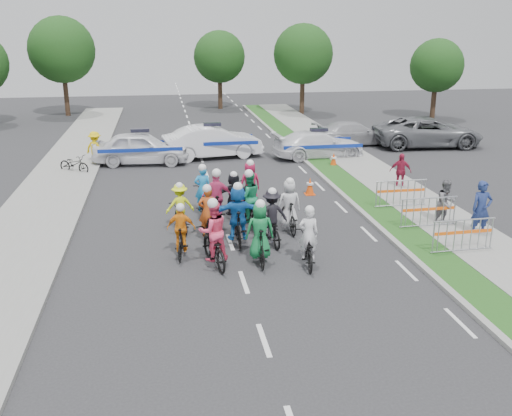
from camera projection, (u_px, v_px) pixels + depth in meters
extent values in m
plane|color=#28282B|center=(244.00, 282.00, 15.23)|extent=(90.00, 90.00, 0.00)
cube|color=gray|center=(363.00, 213.00, 20.72)|extent=(0.20, 60.00, 0.12)
cube|color=#254C18|center=(381.00, 212.00, 20.83)|extent=(1.20, 60.00, 0.11)
cube|color=gray|center=(427.00, 209.00, 21.11)|extent=(2.40, 60.00, 0.13)
cube|color=gray|center=(28.00, 231.00, 18.89)|extent=(3.00, 60.00, 0.13)
imported|color=black|center=(308.00, 249.00, 16.23)|extent=(0.84, 1.84, 0.93)
imported|color=white|center=(308.00, 234.00, 16.03)|extent=(0.61, 0.44, 1.55)
sphere|color=white|center=(310.00, 210.00, 15.77)|extent=(0.27, 0.27, 0.27)
imported|color=black|center=(260.00, 244.00, 16.38)|extent=(0.58, 1.85, 1.10)
imported|color=#167A3D|center=(260.00, 230.00, 16.19)|extent=(0.83, 0.55, 1.65)
sphere|color=white|center=(260.00, 204.00, 15.91)|extent=(0.29, 0.29, 0.29)
imported|color=black|center=(213.00, 248.00, 16.21)|extent=(1.08, 2.08, 1.04)
imported|color=#FF4673|center=(213.00, 231.00, 16.00)|extent=(0.96, 0.81, 1.73)
sphere|color=white|center=(213.00, 203.00, 15.70)|extent=(0.30, 0.30, 0.30)
imported|color=black|center=(182.00, 241.00, 16.84)|extent=(0.69, 1.64, 0.96)
imported|color=orange|center=(181.00, 228.00, 16.66)|extent=(0.89, 0.47, 1.44)
sphere|color=white|center=(180.00, 207.00, 16.42)|extent=(0.25, 0.25, 0.25)
imported|color=black|center=(271.00, 229.00, 17.87)|extent=(0.77, 1.85, 0.95)
imported|color=black|center=(272.00, 214.00, 17.67)|extent=(1.06, 0.67, 1.58)
sphere|color=white|center=(272.00, 192.00, 17.40)|extent=(0.27, 0.27, 0.27)
imported|color=black|center=(238.00, 226.00, 17.81)|extent=(0.62, 1.94, 1.16)
imported|color=blue|center=(238.00, 212.00, 17.62)|extent=(1.63, 0.58, 1.73)
sphere|color=white|center=(238.00, 187.00, 17.33)|extent=(0.30, 0.30, 0.30)
imported|color=black|center=(208.00, 226.00, 18.08)|extent=(0.67, 1.85, 0.97)
imported|color=#BB4917|center=(207.00, 211.00, 17.88)|extent=(0.59, 0.39, 1.61)
sphere|color=white|center=(207.00, 189.00, 17.61)|extent=(0.28, 0.28, 0.28)
imported|color=black|center=(289.00, 216.00, 18.91)|extent=(0.59, 1.80, 1.07)
imported|color=silver|center=(289.00, 203.00, 18.73)|extent=(0.81, 0.55, 1.60)
sphere|color=white|center=(290.00, 182.00, 18.46)|extent=(0.28, 0.28, 0.28)
imported|color=black|center=(249.00, 211.00, 19.42)|extent=(1.00, 2.06, 1.04)
imported|color=#198C58|center=(249.00, 197.00, 19.21)|extent=(0.93, 0.78, 1.73)
sphere|color=white|center=(249.00, 174.00, 18.92)|extent=(0.30, 0.30, 0.30)
imported|color=black|center=(217.00, 210.00, 19.38)|extent=(0.64, 1.97, 1.17)
imported|color=#DF3D7B|center=(217.00, 197.00, 19.19)|extent=(1.05, 0.48, 1.75)
sphere|color=white|center=(217.00, 173.00, 18.89)|extent=(0.30, 0.30, 0.30)
imported|color=black|center=(180.00, 218.00, 18.99)|extent=(0.88, 1.74, 0.87)
imported|color=#E7FF1A|center=(180.00, 205.00, 18.80)|extent=(1.02, 0.71, 1.45)
sphere|color=white|center=(179.00, 186.00, 18.55)|extent=(0.25, 0.25, 0.25)
imported|color=black|center=(234.00, 205.00, 20.19)|extent=(0.70, 1.71, 1.00)
imported|color=black|center=(234.00, 194.00, 20.02)|extent=(1.44, 0.64, 1.50)
sphere|color=white|center=(234.00, 175.00, 19.76)|extent=(0.26, 0.26, 0.26)
imported|color=black|center=(203.00, 202.00, 20.56)|extent=(0.70, 1.90, 0.99)
imported|color=#1D8EDB|center=(203.00, 189.00, 20.35)|extent=(0.61, 0.41, 1.65)
sphere|color=white|center=(202.00, 168.00, 20.07)|extent=(0.29, 0.29, 0.29)
imported|color=black|center=(250.00, 194.00, 21.31)|extent=(0.80, 1.86, 1.08)
imported|color=#AE153E|center=(250.00, 183.00, 21.12)|extent=(0.87, 0.64, 1.62)
sphere|color=white|center=(250.00, 163.00, 20.84)|extent=(0.28, 0.28, 0.28)
imported|color=white|center=(141.00, 148.00, 28.21)|extent=(4.86, 2.34, 1.60)
imported|color=white|center=(212.00, 142.00, 29.51)|extent=(5.28, 2.54, 1.67)
imported|color=white|center=(318.00, 144.00, 29.58)|extent=(4.94, 2.38, 1.39)
imported|color=#A8A8AD|center=(353.00, 133.00, 32.80)|extent=(4.82, 2.45, 1.34)
imported|color=slate|center=(428.00, 132.00, 32.28)|extent=(6.24, 3.24, 1.68)
imported|color=navy|center=(481.00, 209.00, 18.32)|extent=(0.70, 0.48, 1.85)
imported|color=slate|center=(446.00, 203.00, 19.37)|extent=(0.92, 0.80, 1.62)
imported|color=maroon|center=(400.00, 171.00, 23.78)|extent=(0.97, 0.63, 1.53)
imported|color=yellow|center=(95.00, 148.00, 27.90)|extent=(1.24, 1.11, 1.67)
cube|color=#F24C0C|center=(310.00, 194.00, 23.22)|extent=(0.40, 0.40, 0.03)
cone|color=#F24C0C|center=(310.00, 186.00, 23.12)|extent=(0.36, 0.36, 0.70)
cylinder|color=silver|center=(310.00, 184.00, 23.09)|extent=(0.29, 0.29, 0.08)
cube|color=#F24C0C|center=(333.00, 166.00, 27.81)|extent=(0.40, 0.40, 0.03)
cone|color=#F24C0C|center=(334.00, 160.00, 27.71)|extent=(0.36, 0.36, 0.70)
cylinder|color=silver|center=(334.00, 158.00, 27.68)|extent=(0.29, 0.29, 0.08)
imported|color=black|center=(74.00, 164.00, 26.47)|extent=(1.70, 1.41, 0.87)
cylinder|color=#382619|center=(302.00, 93.00, 44.35)|extent=(0.36, 0.36, 3.25)
sphere|color=#1D3D13|center=(303.00, 54.00, 43.46)|extent=(4.55, 4.55, 4.55)
cylinder|color=#382619|center=(434.00, 100.00, 42.08)|extent=(0.36, 0.36, 2.75)
sphere|color=#1D3D13|center=(437.00, 65.00, 41.33)|extent=(3.85, 3.85, 3.85)
cylinder|color=#382619|center=(66.00, 93.00, 43.36)|extent=(0.36, 0.36, 3.50)
sphere|color=#1D3D13|center=(62.00, 50.00, 42.41)|extent=(4.90, 4.90, 4.90)
cylinder|color=#382619|center=(220.00, 90.00, 47.20)|extent=(0.36, 0.36, 3.00)
sphere|color=#1D3D13|center=(219.00, 57.00, 46.39)|extent=(4.20, 4.20, 4.20)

